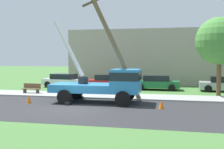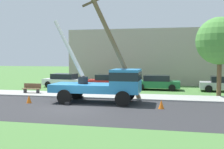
{
  "view_description": "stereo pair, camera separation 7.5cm",
  "coord_description": "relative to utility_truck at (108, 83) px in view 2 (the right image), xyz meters",
  "views": [
    {
      "loc": [
        6.04,
        -16.23,
        3.19
      ],
      "look_at": [
        1.87,
        2.77,
        1.96
      ],
      "focal_mm": 44.68,
      "sensor_mm": 36.0,
      "label": 1
    },
    {
      "loc": [
        6.11,
        -16.21,
        3.19
      ],
      "look_at": [
        1.87,
        2.77,
        1.96
      ],
      "focal_mm": 44.68,
      "sensor_mm": 36.0,
      "label": 2
    }
  ],
  "objects": [
    {
      "name": "lowrise_building_backdrop",
      "position": [
        1.16,
        15.73,
        1.79
      ],
      "size": [
        18.0,
        6.0,
        6.4
      ],
      "primitive_type": "cube",
      "color": "#A5998C",
      "rests_on": "ground"
    },
    {
      "name": "park_bench",
      "position": [
        -7.49,
        3.11,
        -0.95
      ],
      "size": [
        1.6,
        0.45,
        0.9
      ],
      "color": "brown",
      "rests_on": "ground"
    },
    {
      "name": "leaning_utility_pole",
      "position": [
        0.17,
        1.09,
        2.79
      ],
      "size": [
        4.07,
        2.23,
        8.24
      ],
      "color": "brown",
      "rests_on": "ground"
    },
    {
      "name": "ground_plane",
      "position": [
        -1.62,
        9.49,
        -1.41
      ],
      "size": [
        120.0,
        120.0,
        0.0
      ],
      "primitive_type": "plane",
      "color": "#477538"
    },
    {
      "name": "roadside_tree_far",
      "position": [
        8.05,
        5.02,
        3.05
      ],
      "size": [
        3.82,
        3.82,
        6.39
      ],
      "color": "brown",
      "rests_on": "ground"
    },
    {
      "name": "parked_sedan_green",
      "position": [
        2.88,
        8.53,
        -0.7
      ],
      "size": [
        4.41,
        2.03,
        1.42
      ],
      "color": "#1E6638",
      "rests_on": "ground"
    },
    {
      "name": "parked_sedan_red",
      "position": [
        -1.97,
        8.63,
        -0.7
      ],
      "size": [
        4.44,
        2.09,
        1.42
      ],
      "color": "#B21E1E",
      "rests_on": "ground"
    },
    {
      "name": "sidewalk_strip",
      "position": [
        -1.62,
        3.04,
        -1.36
      ],
      "size": [
        80.0,
        2.95,
        0.1
      ],
      "primitive_type": "cube",
      "color": "#9E9E99",
      "rests_on": "ground"
    },
    {
      "name": "traffic_cone_behind",
      "position": [
        -5.29,
        -1.33,
        -1.13
      ],
      "size": [
        0.36,
        0.36,
        0.56
      ],
      "primitive_type": "cone",
      "color": "orange",
      "rests_on": "ground"
    },
    {
      "name": "traffic_cone_ahead",
      "position": [
        3.76,
        -1.49,
        -1.13
      ],
      "size": [
        0.36,
        0.36,
        0.56
      ],
      "primitive_type": "cone",
      "color": "orange",
      "rests_on": "ground"
    },
    {
      "name": "parked_sedan_white",
      "position": [
        -6.85,
        8.87,
        -0.7
      ],
      "size": [
        4.54,
        2.27,
        1.42
      ],
      "color": "silver",
      "rests_on": "ground"
    },
    {
      "name": "utility_truck",
      "position": [
        0.0,
        0.0,
        0.0
      ],
      "size": [
        6.81,
        3.21,
        5.98
      ],
      "color": "#2D84C6",
      "rests_on": "ground"
    },
    {
      "name": "road_asphalt",
      "position": [
        -1.62,
        -2.51,
        -1.4
      ],
      "size": [
        80.0,
        8.16,
        0.01
      ],
      "primitive_type": "cube",
      "color": "#2B2B2D",
      "rests_on": "ground"
    }
  ]
}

